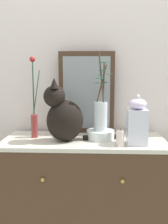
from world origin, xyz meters
TOP-DOWN VIEW (x-y plane):
  - wall_back at (0.00, 0.29)m, footprint 4.40×0.08m
  - sideboard at (0.00, -0.00)m, footprint 1.05×0.45m
  - mirror_leaning at (0.01, 0.19)m, footprint 0.39×0.03m
  - cat_sitting at (-0.13, -0.05)m, footprint 0.46×0.20m
  - vase_slim_green at (-0.33, 0.04)m, footprint 0.07×0.04m
  - bowl_porcelain at (0.11, 0.02)m, footprint 0.18×0.18m
  - vase_glass_clear at (0.11, 0.02)m, footprint 0.14×0.19m
  - jar_lidded_porcelain at (0.32, -0.09)m, footprint 0.12×0.12m
  - candle_pillar at (0.22, -0.15)m, footprint 0.05×0.05m

SIDE VIEW (x-z plane):
  - sideboard at x=0.00m, z-range 0.00..0.85m
  - bowl_porcelain at x=0.11m, z-range 0.85..0.90m
  - candle_pillar at x=0.22m, z-range 0.84..0.95m
  - jar_lidded_porcelain at x=0.32m, z-range 0.83..1.13m
  - vase_slim_green at x=-0.33m, z-range 0.73..1.26m
  - cat_sitting at x=-0.13m, z-range 0.81..1.21m
  - vase_glass_clear at x=0.11m, z-range 0.77..1.28m
  - mirror_leaning at x=0.01m, z-range 0.85..1.42m
  - wall_back at x=0.00m, z-range 0.00..2.60m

